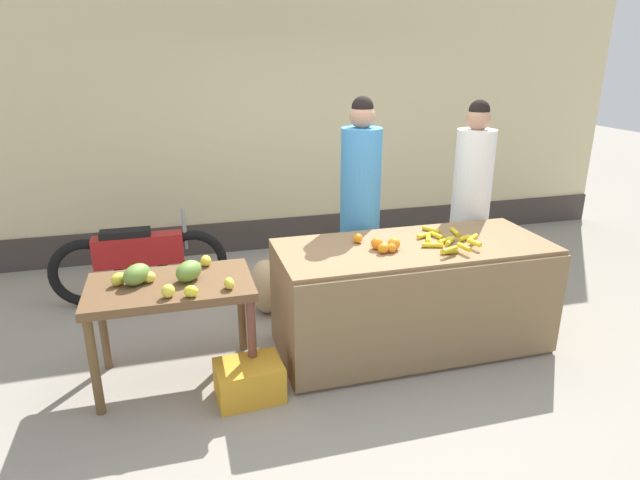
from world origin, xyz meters
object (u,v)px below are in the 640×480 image
Objects in this scene: vendor_woman_blue_shirt at (360,209)px; produce_sack at (267,286)px; produce_crate at (249,381)px; vendor_woman_white_shirt at (470,204)px; parked_motorcycle at (140,260)px.

vendor_woman_blue_shirt is 1.08m from produce_sack.
produce_sack reaches higher than produce_crate.
produce_crate is at bearing -105.58° from produce_sack.
vendor_woman_white_shirt reaches higher than produce_crate.
vendor_woman_blue_shirt reaches higher than produce_crate.
vendor_woman_blue_shirt is 1.19× the size of parked_motorcycle.
vendor_woman_white_shirt is 1.98m from produce_sack.
produce_sack is (-1.85, 0.21, -0.68)m from vendor_woman_white_shirt.
vendor_woman_blue_shirt is 2.11m from parked_motorcycle.
vendor_woman_blue_shirt reaches higher than produce_sack.
vendor_woman_white_shirt is 1.16× the size of parked_motorcycle.
parked_motorcycle is 3.19× the size of produce_sack.
vendor_woman_blue_shirt reaches higher than parked_motorcycle.
vendor_woman_blue_shirt is at bearing 42.45° from produce_crate.
produce_sack is (1.09, -0.57, -0.15)m from parked_motorcycle.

